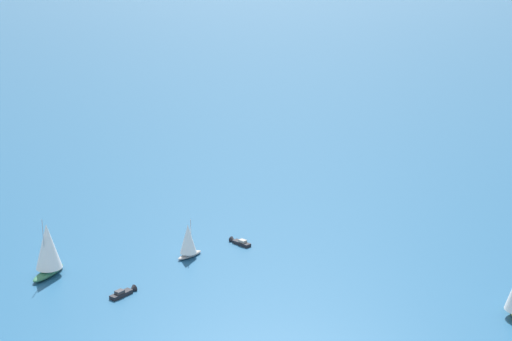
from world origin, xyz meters
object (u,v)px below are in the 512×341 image
Objects in this scene: sailboat_near_centre at (188,241)px; sailboat_outer_ring_a at (48,249)px; motorboat_offshore at (124,293)px; motorboat_trailing at (239,242)px.

sailboat_near_centre is 28.85m from sailboat_outer_ring_a.
sailboat_near_centre is 0.68× the size of sailboat_outer_ring_a.
motorboat_offshore is (-15.67, -14.63, -3.35)m from sailboat_near_centre.
motorboat_offshore reaches higher than motorboat_trailing.
sailboat_near_centre is at bearing -160.77° from motorboat_trailing.
motorboat_trailing is 41.81m from sailboat_outer_ring_a.
motorboat_offshore is 0.46× the size of sailboat_outer_ring_a.
sailboat_near_centre is 21.70m from motorboat_offshore.
sailboat_outer_ring_a is (-41.15, -5.28, 5.16)m from motorboat_trailing.
motorboat_trailing is 0.46× the size of sailboat_outer_ring_a.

